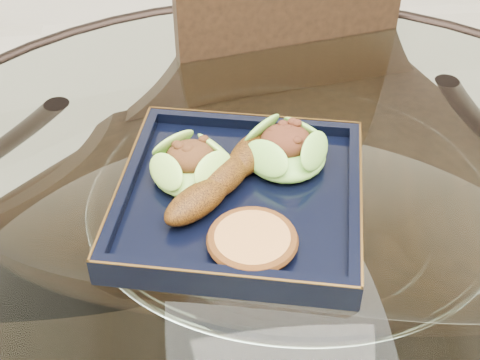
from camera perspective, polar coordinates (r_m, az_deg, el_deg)
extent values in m
cylinder|color=white|center=(0.75, 4.11, -4.44)|extent=(1.10, 1.10, 0.01)
torus|color=black|center=(0.75, 4.11, -4.44)|extent=(1.13, 1.13, 0.02)
cylinder|color=black|center=(1.27, 13.86, -6.56)|extent=(0.04, 0.04, 0.75)
cylinder|color=black|center=(1.22, -12.18, -8.65)|extent=(0.04, 0.04, 0.75)
cube|color=#321E10|center=(1.17, 6.54, -6.89)|extent=(0.45, 0.45, 0.04)
cube|color=#321E10|center=(1.13, 4.03, 7.81)|extent=(0.36, 0.10, 0.42)
cylinder|color=#321E10|center=(1.40, -3.09, -9.88)|extent=(0.03, 0.03, 0.41)
cylinder|color=#321E10|center=(1.48, 9.27, -6.74)|extent=(0.03, 0.03, 0.41)
cube|color=black|center=(0.76, 0.00, -1.71)|extent=(0.33, 0.33, 0.02)
ellipsoid|color=#78AC31|center=(0.76, -4.17, 1.13)|extent=(0.11, 0.11, 0.03)
ellipsoid|color=#5EAE32|center=(0.79, 3.91, 2.45)|extent=(0.13, 0.13, 0.03)
ellipsoid|color=#5A3009|center=(0.75, -1.36, 0.28)|extent=(0.15, 0.16, 0.03)
cylinder|color=#B26E3B|center=(0.69, 1.06, -5.27)|extent=(0.09, 0.09, 0.02)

